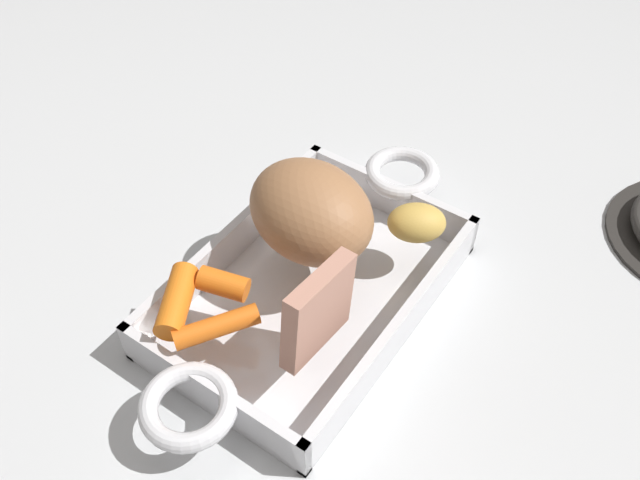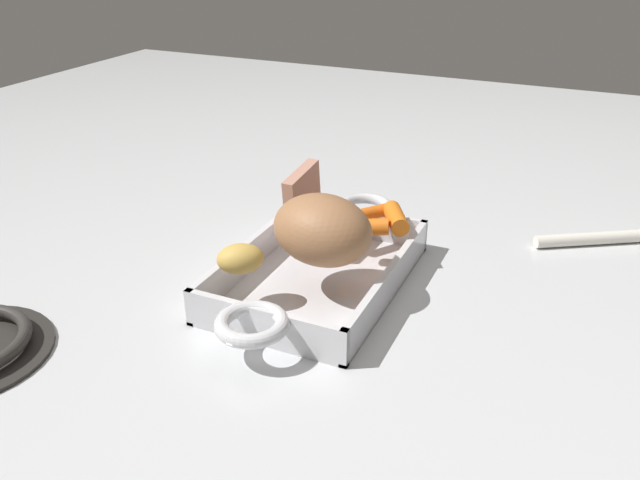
{
  "view_description": "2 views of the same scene",
  "coord_description": "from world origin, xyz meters",
  "px_view_note": "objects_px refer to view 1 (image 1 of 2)",
  "views": [
    {
      "loc": [
        0.33,
        0.24,
        0.52
      ],
      "look_at": [
        -0.02,
        -0.0,
        0.06
      ],
      "focal_mm": 39.29,
      "sensor_mm": 36.0,
      "label": 1
    },
    {
      "loc": [
        -0.64,
        -0.29,
        0.41
      ],
      "look_at": [
        0.0,
        -0.0,
        0.06
      ],
      "focal_mm": 36.6,
      "sensor_mm": 36.0,
      "label": 2
    }
  ],
  "objects_px": {
    "baby_carrot_northeast": "(216,327)",
    "baby_carrot_long": "(177,301)",
    "baby_carrot_center_right": "(223,284)",
    "potato_golden_small": "(417,223)",
    "roast_slice_thin": "(318,311)",
    "roasting_dish": "(311,289)",
    "pork_roast": "(311,211)"
  },
  "relations": [
    {
      "from": "pork_roast",
      "to": "baby_carrot_long",
      "type": "xyz_separation_m",
      "value": [
        0.13,
        -0.05,
        -0.03
      ]
    },
    {
      "from": "roast_slice_thin",
      "to": "potato_golden_small",
      "type": "relative_size",
      "value": 1.4
    },
    {
      "from": "pork_roast",
      "to": "roast_slice_thin",
      "type": "bearing_deg",
      "value": 38.13
    },
    {
      "from": "potato_golden_small",
      "to": "roast_slice_thin",
      "type": "bearing_deg",
      "value": -3.06
    },
    {
      "from": "baby_carrot_center_right",
      "to": "potato_golden_small",
      "type": "xyz_separation_m",
      "value": [
        -0.15,
        0.1,
        0.01
      ]
    },
    {
      "from": "roast_slice_thin",
      "to": "baby_carrot_long",
      "type": "bearing_deg",
      "value": -69.63
    },
    {
      "from": "baby_carrot_northeast",
      "to": "baby_carrot_long",
      "type": "distance_m",
      "value": 0.04
    },
    {
      "from": "pork_roast",
      "to": "baby_carrot_long",
      "type": "relative_size",
      "value": 1.86
    },
    {
      "from": "pork_roast",
      "to": "roast_slice_thin",
      "type": "height_order",
      "value": "pork_roast"
    },
    {
      "from": "roast_slice_thin",
      "to": "baby_carrot_long",
      "type": "height_order",
      "value": "roast_slice_thin"
    },
    {
      "from": "baby_carrot_long",
      "to": "baby_carrot_center_right",
      "type": "relative_size",
      "value": 1.54
    },
    {
      "from": "pork_roast",
      "to": "potato_golden_small",
      "type": "distance_m",
      "value": 0.1
    },
    {
      "from": "baby_carrot_center_right",
      "to": "potato_golden_small",
      "type": "distance_m",
      "value": 0.18
    },
    {
      "from": "roasting_dish",
      "to": "potato_golden_small",
      "type": "height_order",
      "value": "potato_golden_small"
    },
    {
      "from": "baby_carrot_long",
      "to": "roasting_dish",
      "type": "bearing_deg",
      "value": 147.77
    },
    {
      "from": "baby_carrot_center_right",
      "to": "pork_roast",
      "type": "bearing_deg",
      "value": 162.33
    },
    {
      "from": "roasting_dish",
      "to": "pork_roast",
      "type": "relative_size",
      "value": 3.31
    },
    {
      "from": "roast_slice_thin",
      "to": "potato_golden_small",
      "type": "distance_m",
      "value": 0.15
    },
    {
      "from": "roast_slice_thin",
      "to": "pork_roast",
      "type": "bearing_deg",
      "value": -141.87
    },
    {
      "from": "roast_slice_thin",
      "to": "baby_carrot_long",
      "type": "distance_m",
      "value": 0.12
    },
    {
      "from": "baby_carrot_long",
      "to": "potato_golden_small",
      "type": "bearing_deg",
      "value": 147.12
    },
    {
      "from": "baby_carrot_center_right",
      "to": "roasting_dish",
      "type": "bearing_deg",
      "value": 145.67
    },
    {
      "from": "roasting_dish",
      "to": "baby_carrot_long",
      "type": "distance_m",
      "value": 0.13
    },
    {
      "from": "baby_carrot_northeast",
      "to": "baby_carrot_center_right",
      "type": "bearing_deg",
      "value": -147.72
    },
    {
      "from": "roasting_dish",
      "to": "roast_slice_thin",
      "type": "relative_size",
      "value": 5.37
    },
    {
      "from": "roasting_dish",
      "to": "baby_carrot_long",
      "type": "bearing_deg",
      "value": -32.23
    },
    {
      "from": "pork_roast",
      "to": "roast_slice_thin",
      "type": "relative_size",
      "value": 1.62
    },
    {
      "from": "roasting_dish",
      "to": "baby_carrot_northeast",
      "type": "height_order",
      "value": "baby_carrot_northeast"
    },
    {
      "from": "roasting_dish",
      "to": "roast_slice_thin",
      "type": "height_order",
      "value": "roast_slice_thin"
    },
    {
      "from": "pork_roast",
      "to": "baby_carrot_center_right",
      "type": "distance_m",
      "value": 0.1
    },
    {
      "from": "roast_slice_thin",
      "to": "baby_carrot_northeast",
      "type": "bearing_deg",
      "value": -59.3
    },
    {
      "from": "roasting_dish",
      "to": "pork_roast",
      "type": "bearing_deg",
      "value": -146.15
    }
  ]
}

